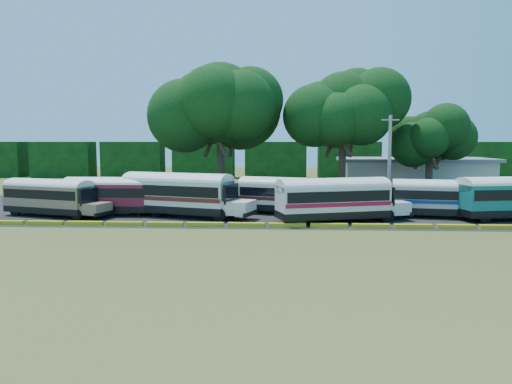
{
  "coord_description": "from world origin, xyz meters",
  "views": [
    {
      "loc": [
        1.12,
        -34.77,
        6.3
      ],
      "look_at": [
        -1.05,
        6.0,
        2.03
      ],
      "focal_mm": 35.0,
      "sensor_mm": 36.0,
      "label": 1
    }
  ],
  "objects_px": {
    "bus_red": "(117,193)",
    "tree_west": "(220,104)",
    "bus_white_red": "(336,197)",
    "bus_cream_west": "(180,192)",
    "bus_beige": "(51,195)"
  },
  "relations": [
    {
      "from": "bus_beige",
      "to": "bus_white_red",
      "type": "height_order",
      "value": "bus_white_red"
    },
    {
      "from": "bus_cream_west",
      "to": "bus_red",
      "type": "bearing_deg",
      "value": -169.26
    },
    {
      "from": "bus_cream_west",
      "to": "tree_west",
      "type": "relative_size",
      "value": 0.79
    },
    {
      "from": "bus_white_red",
      "to": "bus_red",
      "type": "bearing_deg",
      "value": 154.02
    },
    {
      "from": "bus_white_red",
      "to": "tree_west",
      "type": "xyz_separation_m",
      "value": [
        -10.65,
        14.68,
        8.12
      ]
    },
    {
      "from": "bus_red",
      "to": "tree_west",
      "type": "height_order",
      "value": "tree_west"
    },
    {
      "from": "bus_cream_west",
      "to": "tree_west",
      "type": "distance_m",
      "value": 15.05
    },
    {
      "from": "bus_cream_west",
      "to": "tree_west",
      "type": "height_order",
      "value": "tree_west"
    },
    {
      "from": "bus_beige",
      "to": "bus_red",
      "type": "relative_size",
      "value": 0.99
    },
    {
      "from": "bus_beige",
      "to": "tree_west",
      "type": "distance_m",
      "value": 19.78
    },
    {
      "from": "bus_cream_west",
      "to": "tree_west",
      "type": "xyz_separation_m",
      "value": [
        1.79,
        12.62,
        8.01
      ]
    },
    {
      "from": "bus_white_red",
      "to": "tree_west",
      "type": "height_order",
      "value": "tree_west"
    },
    {
      "from": "bus_beige",
      "to": "bus_red",
      "type": "distance_m",
      "value": 5.29
    },
    {
      "from": "bus_beige",
      "to": "bus_white_red",
      "type": "distance_m",
      "value": 23.2
    },
    {
      "from": "tree_west",
      "to": "bus_white_red",
      "type": "bearing_deg",
      "value": -54.03
    }
  ]
}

